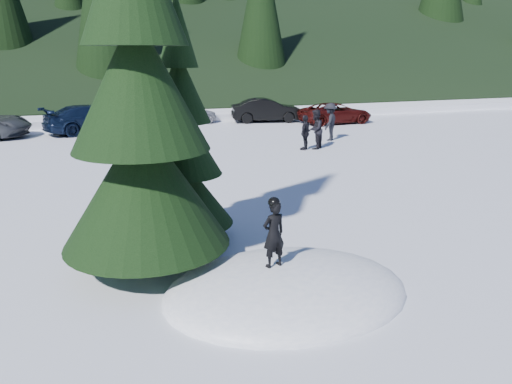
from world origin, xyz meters
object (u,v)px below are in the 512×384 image
object	(u,v)px
adult_2	(330,122)
car_3	(93,119)
spruce_tall	(139,101)
car_6	(336,113)
child_skier	(274,234)
car_5	(267,110)
spruce_short	(182,149)
car_4	(185,113)
adult_1	(305,132)
adult_0	(315,129)

from	to	relation	value
adult_2	car_3	distance (m)	12.39
spruce_tall	car_6	world-z (taller)	spruce_tall
child_skier	car_5	distance (m)	22.22
car_6	adult_2	bearing A→B (deg)	145.64
spruce_short	car_6	bearing A→B (deg)	52.54
adult_2	car_5	distance (m)	7.12
spruce_short	car_4	world-z (taller)	spruce_short
spruce_short	car_3	xyz separation A→B (m)	(-1.54, 16.97, -1.37)
spruce_short	car_3	bearing A→B (deg)	95.18
spruce_tall	car_4	xyz separation A→B (m)	(4.59, 19.70, -2.67)
spruce_short	car_4	bearing A→B (deg)	78.90
car_3	adult_2	bearing A→B (deg)	-138.78
spruce_tall	adult_1	size ratio (longest dim) A/B	5.67
adult_1	car_4	size ratio (longest dim) A/B	0.40
adult_0	adult_2	bearing A→B (deg)	-178.59
car_4	spruce_tall	bearing A→B (deg)	147.08
spruce_short	car_5	world-z (taller)	spruce_short
spruce_tall	spruce_short	xyz separation A→B (m)	(1.00, 1.40, -1.22)
child_skier	spruce_tall	bearing A→B (deg)	-52.65
adult_1	car_3	xyz separation A→B (m)	(-8.61, 7.99, -0.03)
child_skier	car_4	xyz separation A→B (m)	(2.59, 21.35, -0.44)
car_3	car_4	xyz separation A→B (m)	(5.13, 1.33, -0.08)
adult_2	adult_1	bearing A→B (deg)	-6.26
spruce_short	car_4	size ratio (longest dim) A/B	1.40
adult_0	adult_1	distance (m)	0.51
adult_1	car_6	distance (m)	8.63
spruce_short	adult_0	bearing A→B (deg)	49.99
spruce_tall	car_4	size ratio (longest dim) A/B	2.25
car_6	car_5	bearing A→B (deg)	58.23
car_4	car_3	bearing A→B (deg)	84.74
adult_2	car_3	bearing A→B (deg)	-76.54
adult_0	car_4	bearing A→B (deg)	-112.71
adult_2	car_6	xyz separation A→B (m)	(3.03, 5.16, -0.29)
spruce_short	adult_2	world-z (taller)	spruce_short
car_5	adult_1	bearing A→B (deg)	-178.30
spruce_tall	car_5	world-z (taller)	spruce_tall
adult_0	adult_2	world-z (taller)	adult_2
child_skier	car_3	distance (m)	20.18
car_5	car_6	world-z (taller)	car_5
spruce_tall	car_3	bearing A→B (deg)	91.68
car_5	car_6	xyz separation A→B (m)	(3.65, -1.92, -0.10)
adult_0	car_3	size ratio (longest dim) A/B	0.34
spruce_tall	adult_2	xyz separation A→B (m)	(10.17, 12.16, -2.42)
adult_1	car_5	xyz separation A→B (m)	(1.48, 8.86, -0.05)
adult_2	car_3	size ratio (longest dim) A/B	0.36
adult_2	child_skier	bearing A→B (deg)	12.95
child_skier	adult_1	world-z (taller)	child_skier
spruce_short	adult_2	distance (m)	14.19
car_4	car_6	world-z (taller)	car_4
car_4	adult_2	bearing A→B (deg)	-163.30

